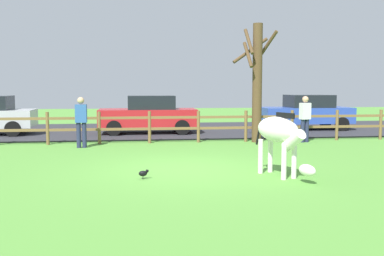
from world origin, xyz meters
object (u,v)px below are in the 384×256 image
object	(u,v)px
parked_car_blue	(306,112)
visitor_right_of_tree	(305,117)
zebra	(280,135)
visitor_left_of_tree	(81,120)
crow_on_grass	(143,173)
parked_car_red	(149,114)
bare_tree	(257,79)

from	to	relation	value
parked_car_blue	visitor_right_of_tree	size ratio (longest dim) A/B	2.44
zebra	visitor_left_of_tree	world-z (taller)	visitor_left_of_tree
zebra	visitor_left_of_tree	bearing A→B (deg)	133.03
crow_on_grass	visitor_right_of_tree	bearing A→B (deg)	43.84
parked_car_blue	visitor_right_of_tree	bearing A→B (deg)	-112.39
parked_car_red	visitor_left_of_tree	size ratio (longest dim) A/B	2.44
parked_car_blue	visitor_left_of_tree	distance (m)	10.38
bare_tree	visitor_left_of_tree	bearing A→B (deg)	-172.99
bare_tree	parked_car_red	xyz separation A→B (m)	(-3.73, 3.07, -1.41)
bare_tree	crow_on_grass	size ratio (longest dim) A/B	19.42
crow_on_grass	bare_tree	bearing A→B (deg)	55.00
crow_on_grass	parked_car_red	size ratio (longest dim) A/B	0.05
visitor_right_of_tree	parked_car_red	bearing A→B (deg)	148.23
bare_tree	visitor_right_of_tree	bearing A→B (deg)	-9.67
parked_car_red	visitor_right_of_tree	bearing A→B (deg)	-31.77
visitor_left_of_tree	visitor_right_of_tree	world-z (taller)	same
bare_tree	visitor_left_of_tree	world-z (taller)	bare_tree
parked_car_red	visitor_left_of_tree	xyz separation A→B (m)	(-2.27, -3.81, 0.06)
crow_on_grass	parked_car_red	bearing A→B (deg)	87.61
crow_on_grass	visitor_right_of_tree	size ratio (longest dim) A/B	0.13
zebra	visitor_right_of_tree	world-z (taller)	visitor_right_of_tree
crow_on_grass	parked_car_blue	world-z (taller)	parked_car_blue
visitor_left_of_tree	visitor_right_of_tree	size ratio (longest dim) A/B	1.00
parked_car_red	visitor_right_of_tree	world-z (taller)	visitor_right_of_tree
parked_car_red	visitor_left_of_tree	world-z (taller)	visitor_left_of_tree
parked_car_blue	crow_on_grass	bearing A→B (deg)	-127.85
zebra	parked_car_red	world-z (taller)	parked_car_red
visitor_right_of_tree	visitor_left_of_tree	bearing A→B (deg)	-176.67
bare_tree	parked_car_red	distance (m)	5.03
visitor_left_of_tree	parked_car_red	bearing A→B (deg)	59.18
parked_car_red	parked_car_blue	xyz separation A→B (m)	(7.09, 0.67, 0.00)
bare_tree	parked_car_red	bearing A→B (deg)	140.53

